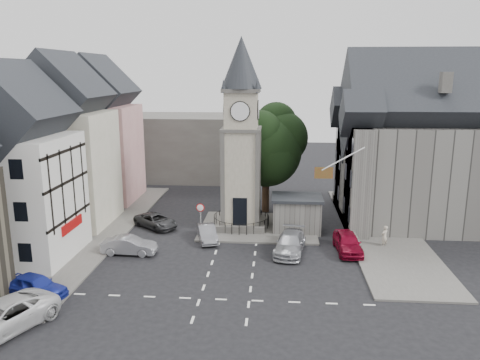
# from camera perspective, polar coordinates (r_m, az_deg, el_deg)

# --- Properties ---
(ground) EXTENTS (120.00, 120.00, 0.00)m
(ground) POSITION_cam_1_polar(r_m,az_deg,el_deg) (34.05, -0.88, -10.13)
(ground) COLOR black
(ground) RESTS_ON ground
(pavement_west) EXTENTS (6.00, 30.00, 0.14)m
(pavement_west) POSITION_cam_1_polar(r_m,az_deg,el_deg) (42.40, -17.25, -5.88)
(pavement_west) COLOR #595651
(pavement_west) RESTS_ON ground
(pavement_east) EXTENTS (6.00, 26.00, 0.14)m
(pavement_east) POSITION_cam_1_polar(r_m,az_deg,el_deg) (42.34, 16.66, -5.87)
(pavement_east) COLOR #595651
(pavement_east) RESTS_ON ground
(central_island) EXTENTS (10.00, 8.00, 0.16)m
(central_island) POSITION_cam_1_polar(r_m,az_deg,el_deg) (41.39, 2.24, -5.73)
(central_island) COLOR #595651
(central_island) RESTS_ON ground
(road_markings) EXTENTS (20.00, 8.00, 0.01)m
(road_markings) POSITION_cam_1_polar(r_m,az_deg,el_deg) (29.09, -1.92, -14.36)
(road_markings) COLOR silver
(road_markings) RESTS_ON ground
(clock_tower) EXTENTS (4.86, 4.86, 16.25)m
(clock_tower) POSITION_cam_1_polar(r_m,az_deg,el_deg) (39.62, 0.16, 5.39)
(clock_tower) COLOR #4C4944
(clock_tower) RESTS_ON ground
(stone_shelter) EXTENTS (4.30, 3.30, 3.08)m
(stone_shelter) POSITION_cam_1_polar(r_m,az_deg,el_deg) (40.48, 6.91, -4.07)
(stone_shelter) COLOR #5D5B56
(stone_shelter) RESTS_ON ground
(town_tree) EXTENTS (7.20, 7.20, 10.80)m
(town_tree) POSITION_cam_1_polar(r_m,az_deg,el_deg) (44.64, 3.22, 4.75)
(town_tree) COLOR black
(town_tree) RESTS_ON ground
(warning_sign_post) EXTENTS (0.70, 0.19, 2.85)m
(warning_sign_post) POSITION_cam_1_polar(r_m,az_deg,el_deg) (38.81, -4.86, -4.04)
(warning_sign_post) COLOR black
(warning_sign_post) RESTS_ON ground
(terrace_pink) EXTENTS (8.10, 7.60, 12.80)m
(terrace_pink) POSITION_cam_1_polar(r_m,az_deg,el_deg) (51.10, -16.79, 4.83)
(terrace_pink) COLOR tan
(terrace_pink) RESTS_ON ground
(terrace_cream) EXTENTS (8.10, 7.60, 12.80)m
(terrace_cream) POSITION_cam_1_polar(r_m,az_deg,el_deg) (43.83, -20.52, 3.27)
(terrace_cream) COLOR beige
(terrace_cream) RESTS_ON ground
(terrace_tudor) EXTENTS (8.10, 7.60, 12.00)m
(terrace_tudor) POSITION_cam_1_polar(r_m,az_deg,el_deg) (36.93, -25.61, 0.49)
(terrace_tudor) COLOR silver
(terrace_tudor) RESTS_ON ground
(backdrop_west) EXTENTS (20.00, 10.00, 8.00)m
(backdrop_west) POSITION_cam_1_polar(r_m,az_deg,el_deg) (61.74, -9.61, 4.10)
(backdrop_west) COLOR #4C4944
(backdrop_west) RESTS_ON ground
(east_building) EXTENTS (14.40, 11.40, 12.60)m
(east_building) POSITION_cam_1_polar(r_m,az_deg,el_deg) (44.59, 20.91, 2.98)
(east_building) COLOR #5D5B56
(east_building) RESTS_ON ground
(east_boundary_wall) EXTENTS (0.40, 16.00, 0.90)m
(east_boundary_wall) POSITION_cam_1_polar(r_m,az_deg,el_deg) (43.60, 12.55, -4.55)
(east_boundary_wall) COLOR #5D5B56
(east_boundary_wall) RESTS_ON ground
(flagpole) EXTENTS (3.68, 0.10, 2.74)m
(flagpole) POSITION_cam_1_polar(r_m,az_deg,el_deg) (36.09, 12.45, 2.53)
(flagpole) COLOR white
(flagpole) RESTS_ON ground
(car_west_blue) EXTENTS (4.46, 2.90, 1.41)m
(car_west_blue) POSITION_cam_1_polar(r_m,az_deg,el_deg) (31.68, -23.67, -11.74)
(car_west_blue) COLOR #1D2BA1
(car_west_blue) RESTS_ON ground
(car_west_silver) EXTENTS (4.14, 1.53, 1.35)m
(car_west_silver) POSITION_cam_1_polar(r_m,az_deg,el_deg) (36.42, -13.35, -7.77)
(car_west_silver) COLOR gray
(car_west_silver) RESTS_ON ground
(car_west_grey) EXTENTS (4.71, 4.30, 1.22)m
(car_west_grey) POSITION_cam_1_polar(r_m,az_deg,el_deg) (41.94, -10.22, -4.92)
(car_west_grey) COLOR #2E2E31
(car_west_grey) RESTS_ON ground
(car_island_silver) EXTENTS (2.38, 4.07, 1.27)m
(car_island_silver) POSITION_cam_1_polar(r_m,az_deg,el_deg) (38.27, -4.06, -6.47)
(car_island_silver) COLOR gray
(car_island_silver) RESTS_ON ground
(car_island_east) EXTENTS (2.80, 5.31, 1.47)m
(car_island_east) POSITION_cam_1_polar(r_m,az_deg,el_deg) (35.92, 6.12, -7.67)
(car_island_east) COLOR #A1A3A8
(car_island_east) RESTS_ON ground
(car_east_red) EXTENTS (2.04, 4.56, 1.52)m
(car_east_red) POSITION_cam_1_polar(r_m,az_deg,el_deg) (36.72, 12.99, -7.43)
(car_east_red) COLOR maroon
(car_east_red) RESTS_ON ground
(van_sw_white) EXTENTS (4.96, 6.54, 1.65)m
(van_sw_white) POSITION_cam_1_polar(r_m,az_deg,el_deg) (28.43, -27.09, -14.74)
(van_sw_white) COLOR silver
(van_sw_white) RESTS_ON ground
(pedestrian) EXTENTS (0.76, 0.74, 1.76)m
(pedestrian) POSITION_cam_1_polar(r_m,az_deg,el_deg) (38.38, 17.20, -6.60)
(pedestrian) COLOR #BBAF9B
(pedestrian) RESTS_ON ground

